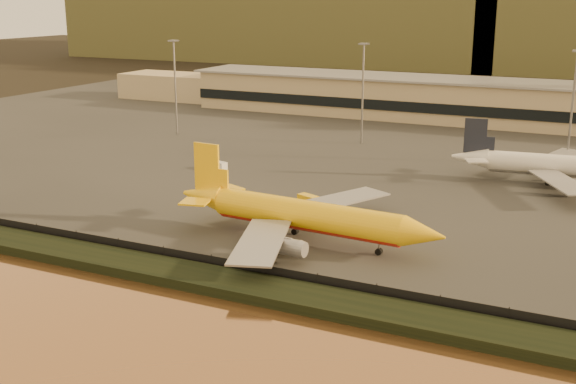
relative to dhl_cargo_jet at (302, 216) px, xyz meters
The scene contains 11 objects.
ground 9.96m from the dhl_cargo_jet, 153.20° to the right, with size 900.00×900.00×0.00m, color black.
embankment 22.82m from the dhl_cargo_jet, 110.88° to the right, with size 320.00×7.00×1.40m, color black.
tarmac 91.39m from the dhl_cargo_jet, 95.05° to the left, with size 320.00×220.00×0.20m, color #2D2D2D.
perimeter_fence 19.09m from the dhl_cargo_jet, 115.22° to the right, with size 300.00×0.05×2.20m, color black.
terminal_building 123.58m from the dhl_cargo_jet, 100.52° to the left, with size 202.00×25.00×12.60m.
apron_light_masts 72.19m from the dhl_cargo_jet, 84.39° to the left, with size 152.20×12.20×25.40m.
distant_hills 338.26m from the dhl_cargo_jet, 94.90° to the left, with size 470.00×160.00×70.00m.
dhl_cargo_jet is the anchor object (origin of this frame).
white_narrowbody_jet 63.15m from the dhl_cargo_jet, 59.10° to the left, with size 43.42×42.09×12.47m.
gse_vehicle_yellow 20.25m from the dhl_cargo_jet, 111.57° to the left, with size 3.99×1.80×1.80m, color yellow.
gse_vehicle_white 50.54m from the dhl_cargo_jet, 135.92° to the left, with size 3.90×1.76×1.76m, color white.
Camera 1 is at (52.16, -92.80, 37.22)m, focal length 45.00 mm.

